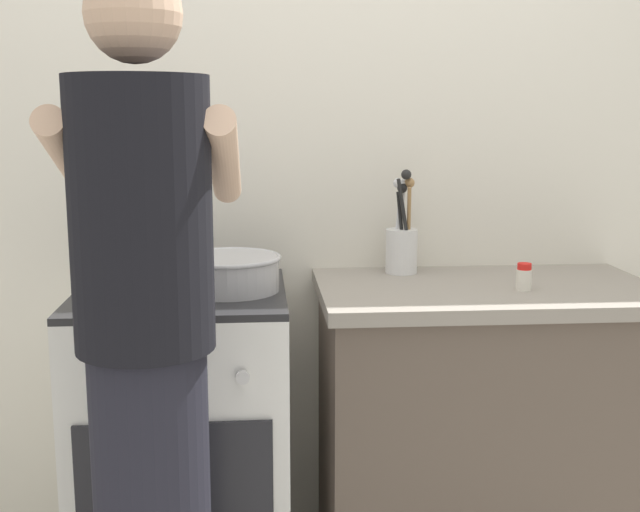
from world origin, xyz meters
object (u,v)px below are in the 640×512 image
at_px(pot, 131,269).
at_px(utensil_crock, 402,242).
at_px(spice_bottle, 524,277).
at_px(person, 148,365).
at_px(stove_range, 185,438).
at_px(mixing_bowl, 229,272).

xyz_separation_m(pot, utensil_crock, (0.82, 0.19, 0.04)).
bearing_deg(spice_bottle, utensil_crock, 138.07).
xyz_separation_m(utensil_crock, person, (-0.70, -0.77, -0.14)).
relative_size(stove_range, utensil_crock, 2.73).
bearing_deg(pot, stove_range, -7.64).
distance_m(stove_range, person, 0.70).
relative_size(utensil_crock, spice_bottle, 4.22).
xyz_separation_m(stove_range, mixing_bowl, (0.14, -0.01, 0.51)).
bearing_deg(utensil_crock, spice_bottle, -41.93).
xyz_separation_m(utensil_crock, spice_bottle, (0.31, -0.27, -0.06)).
bearing_deg(person, stove_range, 87.85).
distance_m(pot, person, 0.60).
bearing_deg(person, mixing_bowl, 73.63).
relative_size(utensil_crock, person, 0.19).
height_order(mixing_bowl, utensil_crock, utensil_crock).
bearing_deg(pot, spice_bottle, -4.53).
distance_m(utensil_crock, spice_bottle, 0.42).
height_order(stove_range, spice_bottle, spice_bottle).
bearing_deg(pot, mixing_bowl, -6.52).
bearing_deg(stove_range, spice_bottle, -4.09).
xyz_separation_m(spice_bottle, person, (-1.01, -0.49, -0.08)).
height_order(utensil_crock, person, person).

